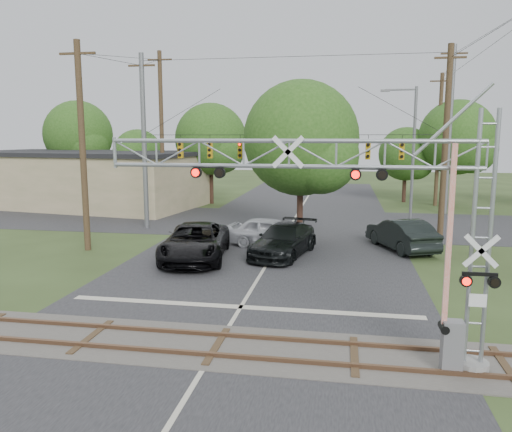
% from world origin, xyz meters
% --- Properties ---
extents(ground, '(160.00, 160.00, 0.00)m').
position_xyz_m(ground, '(0.00, 0.00, 0.00)').
color(ground, '#2F3D1C').
rests_on(ground, ground).
extents(road_main, '(14.00, 90.00, 0.02)m').
position_xyz_m(road_main, '(0.00, 10.00, 0.01)').
color(road_main, '#242426').
rests_on(road_main, ground).
extents(road_cross, '(90.00, 12.00, 0.02)m').
position_xyz_m(road_cross, '(0.00, 24.00, 0.01)').
color(road_cross, '#242426').
rests_on(road_cross, ground).
extents(railroad_track, '(90.00, 3.20, 0.17)m').
position_xyz_m(railroad_track, '(0.00, 2.00, 0.03)').
color(railroad_track, '#43403A').
rests_on(railroad_track, ground).
extents(crossing_gantry, '(10.37, 0.88, 6.86)m').
position_xyz_m(crossing_gantry, '(4.02, 1.64, 4.25)').
color(crossing_gantry, gray).
rests_on(crossing_gantry, ground).
extents(traffic_signal_span, '(19.34, 0.36, 11.50)m').
position_xyz_m(traffic_signal_span, '(0.85, 20.00, 5.65)').
color(traffic_signal_span, slate).
rests_on(traffic_signal_span, ground).
extents(pickup_black, '(3.88, 6.85, 1.81)m').
position_xyz_m(pickup_black, '(-3.72, 12.17, 0.90)').
color(pickup_black, black).
rests_on(pickup_black, ground).
extents(car_dark, '(3.54, 6.06, 1.65)m').
position_xyz_m(car_dark, '(0.59, 13.79, 0.83)').
color(car_dark, black).
rests_on(car_dark, ground).
extents(sedan_silver, '(5.14, 2.75, 1.66)m').
position_xyz_m(sedan_silver, '(-0.41, 15.84, 0.83)').
color(sedan_silver, '#B1B3B9').
rests_on(sedan_silver, ground).
extents(suv_dark, '(3.72, 5.55, 1.73)m').
position_xyz_m(suv_dark, '(6.78, 16.29, 0.87)').
color(suv_dark, black).
rests_on(suv_dark, ground).
extents(commercial_building, '(22.13, 13.63, 4.86)m').
position_xyz_m(commercial_building, '(-19.39, 29.71, 2.44)').
color(commercial_building, '#8F875F').
rests_on(commercial_building, ground).
extents(streetlight, '(2.58, 0.27, 9.69)m').
position_xyz_m(streetlight, '(8.31, 26.22, 5.42)').
color(streetlight, slate).
rests_on(streetlight, ground).
extents(utility_poles, '(25.67, 26.44, 13.19)m').
position_xyz_m(utility_poles, '(3.24, 23.12, 6.32)').
color(utility_poles, '#3B2A1B').
rests_on(utility_poles, ground).
extents(treeline, '(52.58, 26.21, 9.86)m').
position_xyz_m(treeline, '(-0.89, 32.26, 5.82)').
color(treeline, '#382219').
rests_on(treeline, ground).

